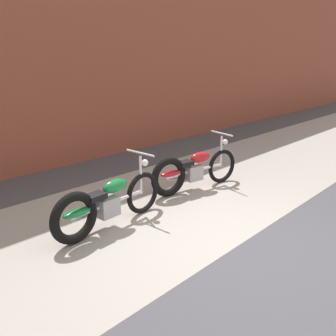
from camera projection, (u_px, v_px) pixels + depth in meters
name	position (u px, v px, depth m)	size (l,w,h in m)	color
ground_plane	(240.00, 245.00, 4.77)	(80.00, 80.00, 0.00)	#47474C
sidewalk_slab	(151.00, 208.00, 5.93)	(36.00, 3.50, 0.01)	#9E998E
brick_building_wall	(36.00, 45.00, 7.44)	(36.00, 0.50, 5.32)	brown
motorcycle_green	(103.00, 205.00, 5.07)	(2.01, 0.58, 1.03)	black
motorcycle_red	(190.00, 170.00, 6.61)	(1.99, 0.69, 1.03)	black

